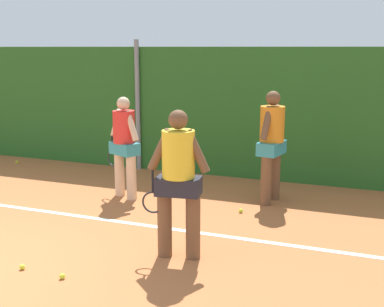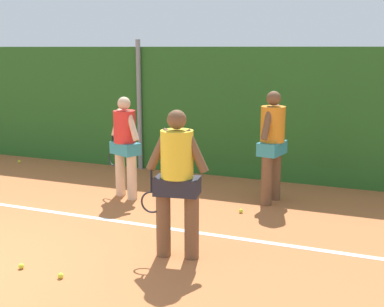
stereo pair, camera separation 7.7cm
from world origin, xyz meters
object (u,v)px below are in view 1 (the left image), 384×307
object	(u,v)px
tennis_ball_5	(22,267)
tennis_ball_2	(241,211)
player_midcourt	(124,142)
tennis_ball_6	(17,162)
tennis_ball_3	(62,276)
player_foreground_near	(178,177)
player_backcourt_far	(272,141)

from	to	relation	value
tennis_ball_5	tennis_ball_2	bearing A→B (deg)	57.68
player_midcourt	tennis_ball_6	distance (m)	3.95
tennis_ball_3	tennis_ball_5	bearing A→B (deg)	176.33
player_foreground_near	player_midcourt	size ratio (longest dim) A/B	1.05
player_foreground_near	tennis_ball_5	world-z (taller)	player_foreground_near
player_backcourt_far	tennis_ball_3	distance (m)	4.18
player_backcourt_far	tennis_ball_3	world-z (taller)	player_backcourt_far
player_backcourt_far	tennis_ball_3	xyz separation A→B (m)	(-1.58, -3.73, -1.03)
player_midcourt	player_backcourt_far	size ratio (longest dim) A/B	0.93
player_foreground_near	tennis_ball_3	bearing A→B (deg)	37.07
tennis_ball_2	tennis_ball_5	xyz separation A→B (m)	(-1.87, -2.95, 0.00)
player_foreground_near	tennis_ball_2	size ratio (longest dim) A/B	28.25
player_midcourt	tennis_ball_3	xyz separation A→B (m)	(0.85, -3.09, -0.96)
player_backcourt_far	tennis_ball_5	bearing A→B (deg)	-19.73
tennis_ball_6	tennis_ball_2	bearing A→B (deg)	-14.93
player_foreground_near	player_backcourt_far	distance (m)	2.74
player_midcourt	tennis_ball_5	size ratio (longest dim) A/B	26.80
player_midcourt	tennis_ball_2	size ratio (longest dim) A/B	26.80
tennis_ball_5	tennis_ball_6	world-z (taller)	same
player_foreground_near	player_backcourt_far	world-z (taller)	player_backcourt_far
player_midcourt	tennis_ball_5	xyz separation A→B (m)	(0.26, -3.05, -0.96)
tennis_ball_5	tennis_ball_6	distance (m)	5.88
tennis_ball_2	tennis_ball_3	world-z (taller)	same
player_foreground_near	tennis_ball_6	xyz separation A→B (m)	(-5.41, 3.45, -1.01)
tennis_ball_2	tennis_ball_5	size ratio (longest dim) A/B	1.00
player_foreground_near	tennis_ball_3	world-z (taller)	player_foreground_near
player_midcourt	tennis_ball_3	distance (m)	3.34
player_foreground_near	player_backcourt_far	bearing A→B (deg)	-111.58
tennis_ball_6	tennis_ball_3	bearing A→B (deg)	-45.63
player_midcourt	player_backcourt_far	distance (m)	2.52
player_midcourt	player_foreground_near	bearing A→B (deg)	157.35
tennis_ball_3	tennis_ball_5	size ratio (longest dim) A/B	1.00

